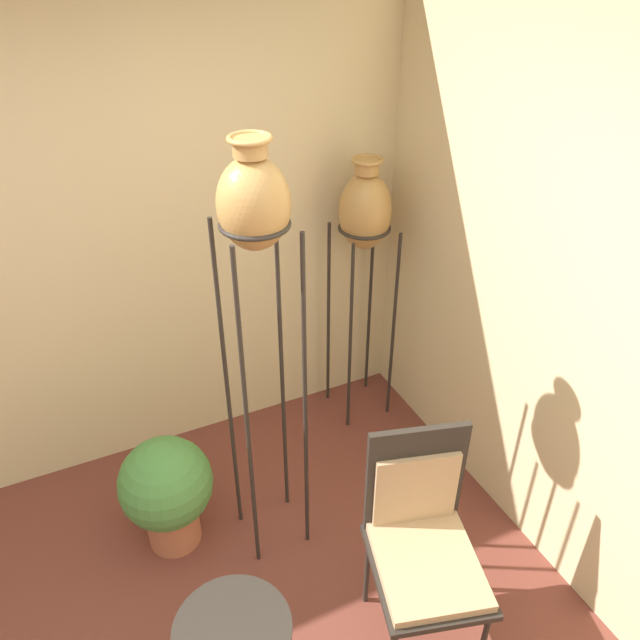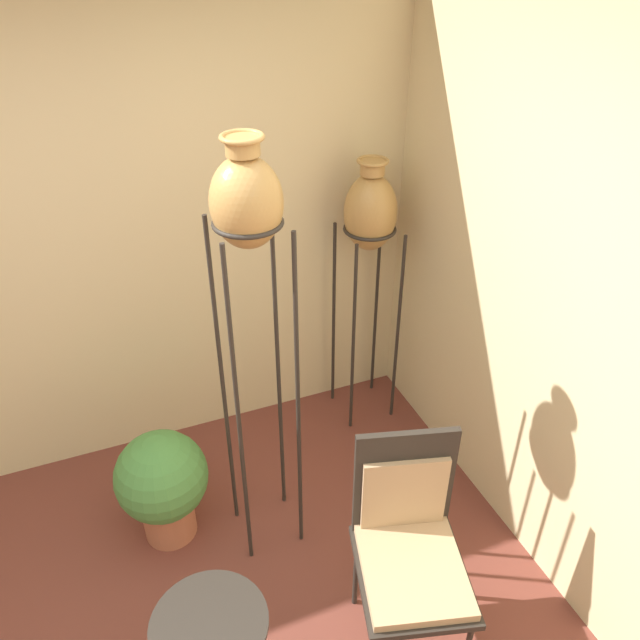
% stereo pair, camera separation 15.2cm
% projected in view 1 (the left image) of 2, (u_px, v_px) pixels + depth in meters
% --- Properties ---
extents(wall_back, '(7.69, 0.06, 2.70)m').
position_uv_depth(wall_back, '(67.00, 252.00, 3.08)').
color(wall_back, beige).
rests_on(wall_back, ground_plane).
extents(vase_stand_tall, '(0.29, 0.29, 2.10)m').
position_uv_depth(vase_stand_tall, '(255.00, 222.00, 2.36)').
color(vase_stand_tall, '#28231E').
rests_on(vase_stand_tall, ground_plane).
extents(vase_stand_medium, '(0.31, 0.31, 1.68)m').
position_uv_depth(vase_stand_medium, '(365.00, 216.00, 3.43)').
color(vase_stand_medium, '#28231E').
rests_on(vase_stand_medium, ground_plane).
extents(chair, '(0.56, 0.61, 1.05)m').
position_uv_depth(chair, '(422.00, 535.00, 2.57)').
color(chair, '#28231E').
rests_on(chair, ground_plane).
extents(potted_plant, '(0.46, 0.46, 0.64)m').
position_uv_depth(potted_plant, '(167.00, 489.00, 3.08)').
color(potted_plant, '#B26647').
rests_on(potted_plant, ground_plane).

